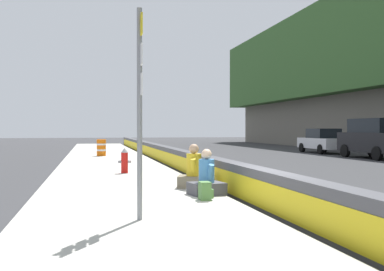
# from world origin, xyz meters

# --- Properties ---
(ground_plane) EXTENTS (160.00, 160.00, 0.00)m
(ground_plane) POSITION_xyz_m (0.00, 0.00, 0.00)
(ground_plane) COLOR #353538
(ground_plane) RESTS_ON ground
(sidewalk_strip) EXTENTS (80.00, 4.40, 0.14)m
(sidewalk_strip) POSITION_xyz_m (0.00, 2.65, 0.07)
(sidewalk_strip) COLOR #B5B2A8
(sidewalk_strip) RESTS_ON ground_plane
(jersey_barrier) EXTENTS (76.00, 0.45, 0.85)m
(jersey_barrier) POSITION_xyz_m (0.00, 0.00, 0.42)
(jersey_barrier) COLOR #47474C
(jersey_barrier) RESTS_ON ground_plane
(route_sign_post) EXTENTS (0.44, 0.09, 3.60)m
(route_sign_post) POSITION_xyz_m (-1.19, 2.71, 2.23)
(route_sign_post) COLOR gray
(route_sign_post) RESTS_ON sidewalk_strip
(fire_hydrant) EXTENTS (0.26, 0.46, 0.88)m
(fire_hydrant) POSITION_xyz_m (7.25, 2.36, 0.59)
(fire_hydrant) COLOR red
(fire_hydrant) RESTS_ON sidewalk_strip
(seated_person_foreground) EXTENTS (0.78, 0.87, 1.08)m
(seated_person_foreground) POSITION_xyz_m (1.46, 0.86, 0.48)
(seated_person_foreground) COLOR #424247
(seated_person_foreground) RESTS_ON sidewalk_strip
(seated_person_middle) EXTENTS (0.91, 0.99, 1.15)m
(seated_person_middle) POSITION_xyz_m (2.84, 0.86, 0.50)
(seated_person_middle) COLOR #706651
(seated_person_middle) RESTS_ON sidewalk_strip
(backpack) EXTENTS (0.32, 0.28, 0.40)m
(backpack) POSITION_xyz_m (0.68, 1.09, 0.33)
(backpack) COLOR #4C7A3D
(backpack) RESTS_ON sidewalk_strip
(construction_barrel) EXTENTS (0.54, 0.54, 0.95)m
(construction_barrel) POSITION_xyz_m (17.81, 2.91, 0.62)
(construction_barrel) COLOR orange
(construction_barrel) RESTS_ON sidewalk_strip
(parked_car_fourth) EXTENTS (4.83, 2.12, 2.28)m
(parked_car_fourth) POSITION_xyz_m (14.31, -12.30, 1.18)
(parked_car_fourth) COLOR black
(parked_car_fourth) RESTS_ON ground_plane
(parked_car_midline) EXTENTS (4.54, 2.03, 1.71)m
(parked_car_midline) POSITION_xyz_m (20.33, -12.30, 0.86)
(parked_car_midline) COLOR silver
(parked_car_midline) RESTS_ON ground_plane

